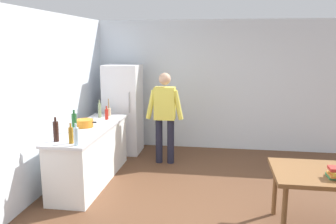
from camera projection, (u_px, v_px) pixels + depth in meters
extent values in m
plane|color=brown|center=(213.00, 211.00, 4.72)|extent=(14.00, 14.00, 0.00)
cube|color=silver|center=(218.00, 85.00, 7.37)|extent=(6.40, 0.12, 2.70)
cube|color=silver|center=(33.00, 105.00, 5.04)|extent=(0.12, 5.60, 2.70)
cube|color=white|center=(91.00, 155.00, 5.71)|extent=(0.60, 2.12, 0.86)
cube|color=silver|center=(90.00, 129.00, 5.62)|extent=(0.64, 2.20, 0.04)
cube|color=white|center=(123.00, 109.00, 7.16)|extent=(0.70, 0.64, 1.80)
cylinder|color=#B2B2B7|center=(129.00, 103.00, 6.75)|extent=(0.02, 0.02, 0.40)
cylinder|color=#1E1E2D|center=(159.00, 141.00, 6.59)|extent=(0.13, 0.13, 0.84)
cylinder|color=#1E1E2D|center=(171.00, 141.00, 6.56)|extent=(0.13, 0.13, 0.84)
cube|color=#D8CC4C|center=(165.00, 103.00, 6.44)|extent=(0.38, 0.22, 0.60)
sphere|color=tan|center=(165.00, 79.00, 6.35)|extent=(0.22, 0.22, 0.22)
cylinder|color=#D8CC4C|center=(151.00, 104.00, 6.44)|extent=(0.20, 0.09, 0.55)
cylinder|color=#D8CC4C|center=(178.00, 105.00, 6.36)|extent=(0.20, 0.09, 0.55)
cube|color=brown|center=(334.00, 175.00, 4.09)|extent=(1.40, 0.90, 0.05)
cylinder|color=brown|center=(284.00, 215.00, 3.91)|extent=(0.06, 0.06, 0.70)
cylinder|color=brown|center=(275.00, 189.00, 4.59)|extent=(0.06, 0.06, 0.70)
cylinder|color=orange|center=(84.00, 123.00, 5.65)|extent=(0.28, 0.28, 0.12)
cube|color=black|center=(74.00, 122.00, 5.67)|extent=(0.06, 0.03, 0.02)
cube|color=black|center=(95.00, 122.00, 5.62)|extent=(0.06, 0.03, 0.02)
cylinder|color=tan|center=(108.00, 112.00, 6.50)|extent=(0.11, 0.11, 0.14)
cylinder|color=olive|center=(109.00, 105.00, 6.48)|extent=(0.02, 0.05, 0.22)
cylinder|color=olive|center=(108.00, 105.00, 6.47)|extent=(0.02, 0.04, 0.22)
cylinder|color=#1E5123|center=(74.00, 123.00, 5.32)|extent=(0.08, 0.08, 0.28)
cylinder|color=#1E5123|center=(74.00, 112.00, 5.29)|extent=(0.03, 0.03, 0.06)
cylinder|color=silver|center=(76.00, 137.00, 4.61)|extent=(0.07, 0.07, 0.24)
cylinder|color=silver|center=(76.00, 126.00, 4.58)|extent=(0.03, 0.03, 0.06)
cylinder|color=black|center=(56.00, 131.00, 4.80)|extent=(0.08, 0.08, 0.28)
cylinder|color=black|center=(55.00, 119.00, 4.77)|extent=(0.03, 0.03, 0.06)
cylinder|color=#996619|center=(71.00, 135.00, 4.71)|extent=(0.06, 0.06, 0.22)
cylinder|color=#996619|center=(70.00, 125.00, 4.68)|extent=(0.03, 0.03, 0.06)
cylinder|color=#B22319|center=(107.00, 114.00, 6.18)|extent=(0.06, 0.06, 0.18)
cylinder|color=#B22319|center=(106.00, 108.00, 6.16)|extent=(0.02, 0.02, 0.06)
cylinder|color=gray|center=(100.00, 110.00, 6.35)|extent=(0.06, 0.06, 0.26)
cylinder|color=gray|center=(99.00, 102.00, 6.31)|extent=(0.02, 0.02, 0.06)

